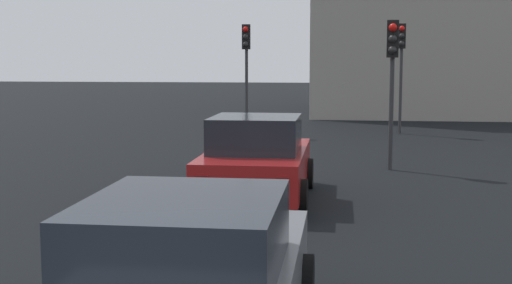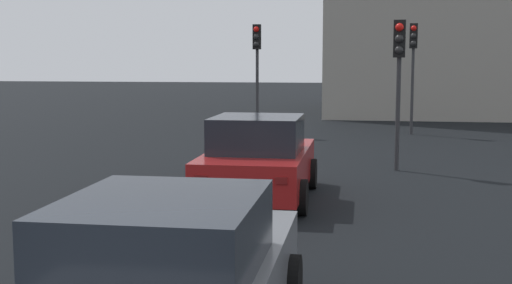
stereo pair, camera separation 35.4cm
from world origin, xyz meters
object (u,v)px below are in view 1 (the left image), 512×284
Objects in this scene: traffic_light_far_left at (401,55)px; traffic_light_near_left at (392,63)px; traffic_light_near_right at (246,56)px; car_red_lead at (257,160)px.

traffic_light_near_left is at bearing -0.21° from traffic_light_far_left.
car_red_lead is at bearing 12.65° from traffic_light_near_right.
car_red_lead is 12.01m from traffic_light_near_right.
traffic_light_near_left is at bearing 34.87° from traffic_light_near_right.
traffic_light_far_left is (8.50, -0.95, 0.26)m from traffic_light_near_left.
traffic_light_far_left is at bearing 101.42° from traffic_light_near_right.
traffic_light_near_left is (3.95, -2.84, 1.87)m from car_red_lead.
traffic_light_near_right reaches higher than traffic_light_near_left.
car_red_lead is 1.01× the size of traffic_light_far_left.
car_red_lead is at bearing -10.76° from traffic_light_far_left.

